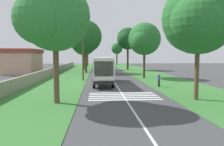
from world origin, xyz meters
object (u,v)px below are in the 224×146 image
coach_bus (103,69)px  roadside_tree_left_3 (87,45)px  roadside_tree_right_1 (144,40)px  roadside_building (22,61)px  roadside_tree_left_1 (53,18)px  trailing_car_0 (100,70)px  roadside_tree_right_0 (117,49)px  roadside_tree_left_2 (83,44)px  roadside_tree_left_0 (84,37)px  roadside_tree_right_2 (196,21)px  utility_pole (83,55)px  roadside_tree_right_3 (127,39)px  pedestrian (159,80)px  trailing_car_1 (99,68)px

coach_bus → roadside_tree_left_3: bearing=5.0°
roadside_tree_right_1 → roadside_building: size_ratio=0.93×
coach_bus → roadside_tree_right_1: (7.16, -7.37, 4.53)m
roadside_tree_left_1 → roadside_tree_right_1: roadside_tree_left_1 is taller
trailing_car_0 → roadside_building: (-1.33, 17.18, 2.07)m
roadside_tree_right_0 → roadside_tree_right_1: size_ratio=0.94×
roadside_tree_left_1 → roadside_tree_left_2: 41.44m
coach_bus → roadside_tree_left_0: roadside_tree_left_0 is taller
roadside_tree_left_2 → roadside_tree_right_2: 42.52m
roadside_tree_left_0 → utility_pole: roadside_tree_left_0 is taller
roadside_tree_right_2 → roadside_tree_left_1: bearing=93.5°
roadside_tree_right_3 → pedestrian: 32.45m
roadside_tree_left_0 → trailing_car_1: bearing=-24.4°
coach_bus → roadside_tree_right_2: roadside_tree_right_2 is taller
coach_bus → roadside_building: (18.32, 17.22, 0.59)m
roadside_tree_right_2 → utility_pole: (15.22, 10.88, -3.00)m
coach_bus → trailing_car_1: bearing=0.4°
roadside_tree_right_1 → utility_pole: bearing=107.2°
roadside_tree_left_0 → utility_pole: size_ratio=1.54×
trailing_car_1 → roadside_tree_right_3: size_ratio=0.37×
coach_bus → roadside_tree_right_0: roadside_tree_right_0 is taller
trailing_car_0 → trailing_car_1: same height
roadside_tree_left_0 → roadside_tree_right_0: 39.67m
trailing_car_0 → trailing_car_1: (6.69, 0.14, 0.00)m
roadside_tree_left_1 → roadside_tree_left_0: bearing=-1.4°
roadside_tree_left_3 → utility_pole: bearing=-178.4°
trailing_car_0 → roadside_tree_right_3: bearing=-42.2°
roadside_tree_right_3 → roadside_building: 27.11m
roadside_tree_left_2 → utility_pole: roadside_tree_left_2 is taller
trailing_car_0 → pedestrian: 24.32m
trailing_car_1 → utility_pole: bearing=172.9°
pedestrian → roadside_tree_right_0: bearing=-0.3°
coach_bus → roadside_tree_left_3: size_ratio=1.11×
roadside_tree_left_0 → roadside_tree_right_1: roadside_tree_left_0 is taller
coach_bus → trailing_car_0: coach_bus is taller
roadside_tree_left_2 → roadside_tree_right_1: 25.20m
roadside_tree_right_3 → roadside_tree_left_0: bearing=129.2°
trailing_car_0 → roadside_tree_right_1: roadside_tree_right_1 is taller
roadside_tree_left_0 → coach_bus: bearing=-169.5°
trailing_car_1 → roadside_tree_left_3: roadside_tree_left_3 is taller
roadside_tree_left_3 → roadside_tree_right_0: bearing=-51.2°
roadside_tree_right_0 → roadside_tree_left_3: bearing=128.8°
trailing_car_0 → roadside_tree_left_2: 12.49m
trailing_car_1 → roadside_tree_right_1: roadside_tree_right_1 is taller
trailing_car_1 → roadside_tree_right_1: bearing=-158.5°
roadside_tree_left_1 → roadside_tree_right_0: (69.11, -11.64, -0.32)m
trailing_car_1 → roadside_tree_left_2: bearing=53.9°
roadside_tree_right_0 → pedestrian: (-60.72, 0.31, -5.75)m
pedestrian → utility_pole: bearing=52.8°
roadside_tree_left_0 → pedestrian: 25.92m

